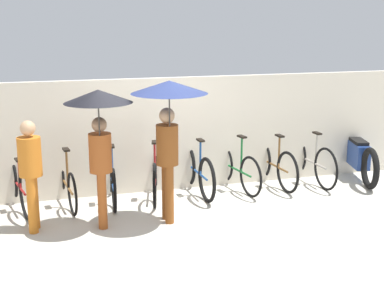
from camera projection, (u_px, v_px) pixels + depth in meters
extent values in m
plane|color=beige|center=(179.00, 230.00, 7.58)|extent=(30.00, 30.00, 0.00)
cube|color=beige|center=(150.00, 136.00, 9.11)|extent=(14.79, 0.12, 1.96)
torus|color=black|center=(12.00, 177.00, 8.80)|extent=(0.20, 0.76, 0.76)
torus|color=black|center=(25.00, 195.00, 7.92)|extent=(0.20, 0.76, 0.76)
cylinder|color=maroon|center=(18.00, 185.00, 8.36)|extent=(0.25, 1.02, 0.04)
cylinder|color=maroon|center=(20.00, 175.00, 8.15)|extent=(0.04, 0.04, 0.44)
cube|color=black|center=(18.00, 160.00, 8.10)|extent=(0.13, 0.21, 0.03)
cylinder|color=maroon|center=(10.00, 157.00, 8.73)|extent=(0.04, 0.04, 0.68)
cylinder|color=maroon|center=(9.00, 137.00, 8.65)|extent=(0.44, 0.12, 0.03)
torus|color=black|center=(60.00, 175.00, 9.05)|extent=(0.11, 0.67, 0.67)
torus|color=black|center=(72.00, 194.00, 8.08)|extent=(0.11, 0.67, 0.67)
cylinder|color=brown|center=(66.00, 184.00, 8.57)|extent=(0.16, 1.08, 0.04)
cylinder|color=brown|center=(67.00, 169.00, 8.33)|extent=(0.04, 0.04, 0.60)
cube|color=black|center=(66.00, 149.00, 8.26)|extent=(0.11, 0.21, 0.03)
cylinder|color=brown|center=(59.00, 155.00, 8.97)|extent=(0.04, 0.04, 0.72)
cylinder|color=brown|center=(58.00, 134.00, 8.89)|extent=(0.44, 0.08, 0.03)
torus|color=black|center=(110.00, 172.00, 9.17)|extent=(0.11, 0.70, 0.70)
torus|color=black|center=(114.00, 190.00, 8.21)|extent=(0.11, 0.70, 0.70)
cylinder|color=#19478C|center=(112.00, 181.00, 8.69)|extent=(0.12, 1.01, 0.04)
cylinder|color=#19478C|center=(112.00, 166.00, 8.45)|extent=(0.04, 0.04, 0.61)
cube|color=black|center=(111.00, 146.00, 8.38)|extent=(0.11, 0.21, 0.03)
cylinder|color=#19478C|center=(110.00, 152.00, 9.09)|extent=(0.04, 0.04, 0.73)
cylinder|color=#19478C|center=(109.00, 131.00, 9.00)|extent=(0.44, 0.07, 0.03)
torus|color=black|center=(156.00, 167.00, 9.45)|extent=(0.22, 0.72, 0.72)
torus|color=black|center=(155.00, 186.00, 8.41)|extent=(0.22, 0.72, 0.72)
cylinder|color=maroon|center=(155.00, 176.00, 8.93)|extent=(0.29, 1.05, 0.04)
cylinder|color=maroon|center=(155.00, 161.00, 8.68)|extent=(0.04, 0.04, 0.61)
cube|color=black|center=(154.00, 142.00, 8.60)|extent=(0.13, 0.22, 0.03)
cylinder|color=maroon|center=(156.00, 149.00, 9.37)|extent=(0.04, 0.04, 0.66)
cylinder|color=maroon|center=(155.00, 131.00, 9.30)|extent=(0.43, 0.13, 0.03)
torus|color=black|center=(188.00, 164.00, 9.58)|extent=(0.08, 0.75, 0.75)
torus|color=black|center=(207.00, 180.00, 8.66)|extent=(0.08, 0.75, 0.75)
cylinder|color=#19478C|center=(197.00, 172.00, 9.12)|extent=(0.07, 1.00, 0.04)
cylinder|color=#19478C|center=(200.00, 158.00, 8.89)|extent=(0.04, 0.04, 0.58)
cube|color=black|center=(200.00, 140.00, 8.82)|extent=(0.10, 0.20, 0.03)
cylinder|color=#19478C|center=(188.00, 148.00, 9.51)|extent=(0.04, 0.04, 0.61)
cylinder|color=#19478C|center=(188.00, 131.00, 9.44)|extent=(0.44, 0.04, 0.03)
torus|color=black|center=(223.00, 163.00, 9.78)|extent=(0.14, 0.70, 0.70)
torus|color=black|center=(251.00, 177.00, 8.92)|extent=(0.14, 0.70, 0.70)
cylinder|color=#19662D|center=(236.00, 169.00, 9.35)|extent=(0.17, 0.97, 0.04)
cylinder|color=#19662D|center=(242.00, 155.00, 9.13)|extent=(0.04, 0.04, 0.61)
cube|color=black|center=(242.00, 137.00, 9.06)|extent=(0.12, 0.21, 0.03)
cylinder|color=#19662D|center=(224.00, 146.00, 9.71)|extent=(0.04, 0.04, 0.63)
cylinder|color=#19662D|center=(224.00, 129.00, 9.64)|extent=(0.44, 0.09, 0.03)
torus|color=black|center=(261.00, 158.00, 10.03)|extent=(0.09, 0.73, 0.73)
torus|color=black|center=(288.00, 172.00, 9.12)|extent=(0.09, 0.73, 0.73)
cylinder|color=brown|center=(274.00, 165.00, 9.57)|extent=(0.09, 0.99, 0.04)
cylinder|color=brown|center=(279.00, 152.00, 9.35)|extent=(0.04, 0.04, 0.56)
cube|color=black|center=(280.00, 136.00, 9.28)|extent=(0.10, 0.20, 0.03)
cylinder|color=brown|center=(262.00, 141.00, 9.95)|extent=(0.04, 0.04, 0.68)
cylinder|color=brown|center=(262.00, 123.00, 9.87)|extent=(0.44, 0.05, 0.03)
torus|color=black|center=(296.00, 154.00, 10.28)|extent=(0.05, 0.76, 0.76)
torus|color=black|center=(326.00, 169.00, 9.28)|extent=(0.05, 0.76, 0.76)
cylinder|color=#A59E93|center=(310.00, 161.00, 9.78)|extent=(0.05, 1.08, 0.04)
cylinder|color=#A59E93|center=(316.00, 149.00, 9.54)|extent=(0.04, 0.04, 0.55)
cube|color=black|center=(317.00, 133.00, 9.47)|extent=(0.09, 0.20, 0.03)
cylinder|color=#A59E93|center=(297.00, 136.00, 10.20)|extent=(0.04, 0.04, 0.72)
cylinder|color=#A59E93|center=(298.00, 117.00, 10.12)|extent=(0.44, 0.03, 0.03)
cylinder|color=#C66B1E|center=(34.00, 201.00, 7.57)|extent=(0.13, 0.13, 0.81)
cylinder|color=#C66B1E|center=(32.00, 205.00, 7.40)|extent=(0.13, 0.13, 0.81)
cylinder|color=#C66B1E|center=(30.00, 157.00, 7.33)|extent=(0.32, 0.32, 0.55)
sphere|color=tan|center=(28.00, 128.00, 7.24)|extent=(0.21, 0.21, 0.21)
cylinder|color=#9E4C1E|center=(102.00, 197.00, 7.72)|extent=(0.13, 0.13, 0.82)
cylinder|color=#9E4C1E|center=(102.00, 201.00, 7.55)|extent=(0.13, 0.13, 0.82)
cylinder|color=#9E4C1E|center=(100.00, 153.00, 7.48)|extent=(0.32, 0.32, 0.55)
sphere|color=#997051|center=(99.00, 125.00, 7.39)|extent=(0.21, 0.21, 0.21)
cylinder|color=#332D28|center=(99.00, 128.00, 7.26)|extent=(0.02, 0.02, 0.70)
cone|color=black|center=(98.00, 96.00, 7.16)|extent=(0.93, 0.93, 0.18)
cylinder|color=brown|center=(166.00, 191.00, 7.92)|extent=(0.13, 0.13, 0.87)
cylinder|color=brown|center=(169.00, 195.00, 7.75)|extent=(0.13, 0.13, 0.87)
cylinder|color=brown|center=(167.00, 145.00, 7.67)|extent=(0.32, 0.32, 0.59)
sphere|color=tan|center=(167.00, 116.00, 7.57)|extent=(0.22, 0.22, 0.22)
cylinder|color=#332D28|center=(170.00, 119.00, 7.44)|extent=(0.02, 0.02, 0.73)
cone|color=#19234C|center=(169.00, 87.00, 7.34)|extent=(1.07, 1.07, 0.18)
torus|color=black|center=(347.00, 150.00, 10.65)|extent=(0.30, 0.74, 0.74)
torus|color=black|center=(370.00, 168.00, 9.34)|extent=(0.30, 0.74, 0.74)
cube|color=navy|center=(358.00, 154.00, 9.98)|extent=(0.43, 0.78, 0.44)
cube|color=black|center=(359.00, 141.00, 9.92)|extent=(0.35, 0.56, 0.06)
cylinder|color=#B2B2B7|center=(348.00, 123.00, 10.53)|extent=(0.57, 0.18, 0.03)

